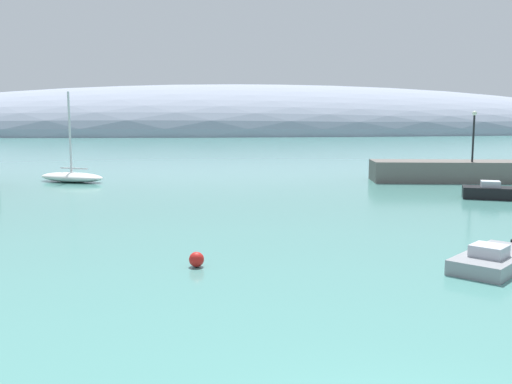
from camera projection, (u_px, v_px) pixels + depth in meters
The scene contains 7 objects.
breakwater_rocks at pixel (502, 171), 46.40m from camera, with size 21.33×3.85×1.72m, color #66605B.
distant_ridge at pixel (261, 133), 198.82m from camera, with size 294.70×82.35×34.06m, color #8E99AD.
sailboat_white_mid_mooring at pixel (72, 176), 46.23m from camera, with size 6.31×4.93×7.40m.
motorboat_grey_alongside_breakwater at pixel (495, 259), 19.67m from camera, with size 4.47×4.14×0.91m.
motorboat_black_outer at pixel (502, 193), 36.42m from camera, with size 5.26×3.78×1.16m.
mooring_buoy_red at pixel (197, 259), 19.72m from camera, with size 0.54×0.54×0.54m, color red.
harbor_lamp_post at pixel (474, 131), 44.85m from camera, with size 0.36×0.36×4.11m.
Camera 1 is at (-3.59, -7.43, 5.20)m, focal length 39.22 mm.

